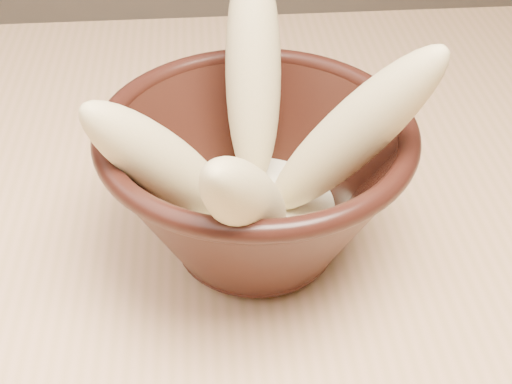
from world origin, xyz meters
TOP-DOWN VIEW (x-y plane):
  - table at (0.00, 0.00)m, footprint 1.20×0.80m
  - bowl at (0.18, -0.05)m, footprint 0.23×0.23m
  - milk_puddle at (0.18, -0.05)m, footprint 0.13×0.13m
  - banana_upright at (0.18, 0.02)m, footprint 0.05×0.11m
  - banana_left at (0.11, -0.07)m, footprint 0.14×0.10m
  - banana_right at (0.24, -0.07)m, footprint 0.15×0.10m
  - banana_front at (0.17, -0.12)m, footprint 0.09×0.15m

SIDE VIEW (x-z plane):
  - table at x=0.00m, z-range 0.30..1.05m
  - milk_puddle at x=0.18m, z-range 0.78..0.80m
  - bowl at x=0.18m, z-range 0.76..0.89m
  - banana_left at x=0.11m, z-range 0.78..0.94m
  - banana_front at x=0.17m, z-range 0.78..0.95m
  - banana_right at x=0.24m, z-range 0.79..0.97m
  - banana_upright at x=0.18m, z-range 0.79..0.97m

